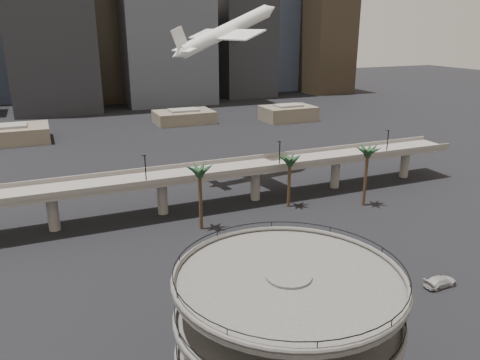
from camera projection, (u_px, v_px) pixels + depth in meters
name	position (u px, v px, depth m)	size (l,w,h in m)	color
ground	(362.00, 356.00, 57.45)	(700.00, 700.00, 0.00)	black
parking_ramp	(287.00, 333.00, 46.04)	(22.20, 22.20, 17.35)	#474442
overpass	(210.00, 175.00, 103.22)	(130.00, 9.30, 14.70)	slate
palm_trees	(289.00, 162.00, 98.12)	(42.40, 10.40, 14.00)	#442F1D
low_buildings	(152.00, 122.00, 183.48)	(135.00, 27.50, 6.80)	brown
skyline	(130.00, 5.00, 237.43)	(269.00, 86.00, 134.35)	gray
airborne_jet	(226.00, 32.00, 112.61)	(30.30, 27.72, 14.25)	silver
car_a	(277.00, 302.00, 67.61)	(1.58, 3.92, 1.34)	red
car_b	(324.00, 269.00, 76.59)	(1.43, 4.09, 1.35)	black
car_c	(440.00, 281.00, 72.72)	(2.28, 5.61, 1.63)	#B5B5B0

